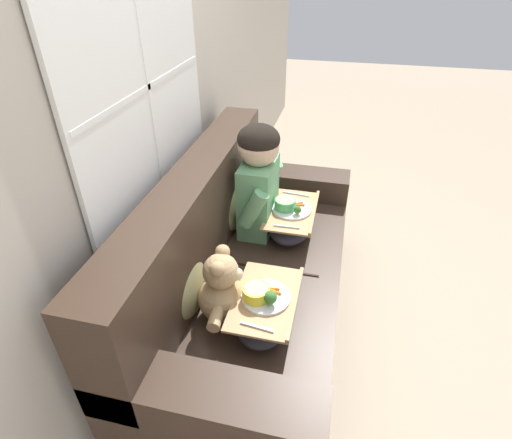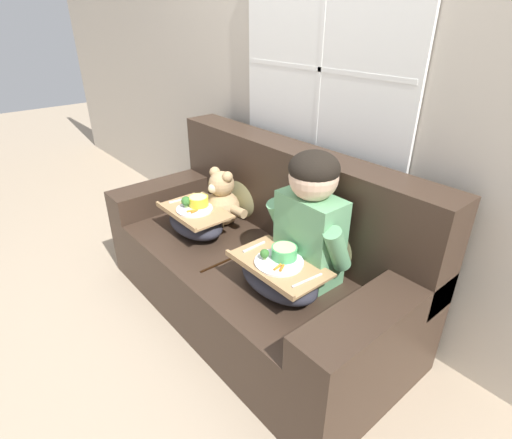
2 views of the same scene
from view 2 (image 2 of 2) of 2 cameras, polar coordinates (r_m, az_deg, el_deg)
ground_plane at (r=2.53m, az=-0.89°, el=-12.86°), size 14.00×14.00×0.00m
wall_back_with_window at (r=2.33m, az=9.84°, el=18.86°), size 8.00×0.08×2.60m
couch at (r=2.36m, az=0.45°, el=-5.72°), size 1.91×0.88×0.98m
throw_pillow_behind_child at (r=2.11m, az=10.69°, el=-2.01°), size 0.38×0.18×0.40m
throw_pillow_behind_teddy at (r=2.58m, az=-1.83°, el=4.18°), size 0.35×0.17×0.36m
child_figure at (r=1.91m, az=7.86°, el=1.10°), size 0.47×0.23×0.66m
teddy_bear at (r=2.50m, az=-4.95°, el=2.60°), size 0.40×0.28×0.37m
lap_tray_child at (r=1.93m, az=3.25°, el=-7.93°), size 0.47×0.28×0.23m
lap_tray_teddy at (r=2.43m, az=-8.65°, el=-0.08°), size 0.44×0.28×0.24m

